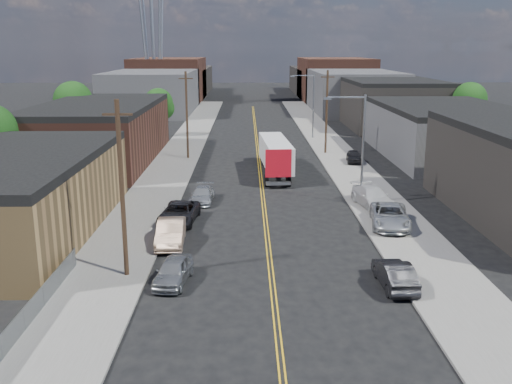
{
  "coord_description": "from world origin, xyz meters",
  "views": [
    {
      "loc": [
        -1.38,
        -20.24,
        12.66
      ],
      "look_at": [
        -0.72,
        19.55,
        2.5
      ],
      "focal_mm": 40.0,
      "sensor_mm": 36.0,
      "label": 1
    }
  ],
  "objects_px": {
    "car_ahead_truck": "(272,156)",
    "car_left_c": "(179,213)",
    "semi_truck": "(275,153)",
    "car_left_a": "(173,271)",
    "car_left_d": "(202,195)",
    "car_right_lot_c": "(354,156)",
    "car_left_b": "(171,233)",
    "car_right_lot_a": "(390,216)",
    "car_right_oncoming": "(395,274)",
    "car_right_lot_b": "(372,197)"
  },
  "relations": [
    {
      "from": "car_left_a",
      "to": "car_right_lot_c",
      "type": "xyz_separation_m",
      "value": [
        16.03,
        32.85,
        0.13
      ]
    },
    {
      "from": "car_right_lot_c",
      "to": "car_ahead_truck",
      "type": "bearing_deg",
      "value": -177.89
    },
    {
      "from": "car_left_d",
      "to": "car_right_oncoming",
      "type": "xyz_separation_m",
      "value": [
        11.71,
        -17.63,
        0.1
      ]
    },
    {
      "from": "car_right_lot_c",
      "to": "car_ahead_truck",
      "type": "relative_size",
      "value": 0.73
    },
    {
      "from": "car_left_d",
      "to": "car_ahead_truck",
      "type": "xyz_separation_m",
      "value": [
        6.61,
        16.67,
        0.12
      ]
    },
    {
      "from": "car_right_oncoming",
      "to": "car_right_lot_b",
      "type": "height_order",
      "value": "car_right_lot_b"
    },
    {
      "from": "car_left_d",
      "to": "car_right_lot_b",
      "type": "relative_size",
      "value": 0.82
    },
    {
      "from": "car_left_b",
      "to": "car_right_oncoming",
      "type": "bearing_deg",
      "value": -31.37
    },
    {
      "from": "car_left_b",
      "to": "car_left_d",
      "type": "height_order",
      "value": "car_left_b"
    },
    {
      "from": "car_right_lot_a",
      "to": "car_right_lot_c",
      "type": "bearing_deg",
      "value": 94.57
    },
    {
      "from": "car_left_c",
      "to": "car_right_lot_a",
      "type": "xyz_separation_m",
      "value": [
        15.26,
        -1.56,
        0.19
      ]
    },
    {
      "from": "car_right_oncoming",
      "to": "car_ahead_truck",
      "type": "bearing_deg",
      "value": -83.03
    },
    {
      "from": "car_left_a",
      "to": "car_ahead_truck",
      "type": "height_order",
      "value": "car_ahead_truck"
    },
    {
      "from": "car_left_b",
      "to": "car_left_d",
      "type": "bearing_deg",
      "value": 80.26
    },
    {
      "from": "car_ahead_truck",
      "to": "car_left_c",
      "type": "bearing_deg",
      "value": -112.05
    },
    {
      "from": "car_left_c",
      "to": "car_right_lot_c",
      "type": "distance_m",
      "value": 27.58
    },
    {
      "from": "car_right_lot_a",
      "to": "car_right_lot_b",
      "type": "distance_m",
      "value": 5.34
    },
    {
      "from": "car_left_a",
      "to": "car_right_lot_b",
      "type": "xyz_separation_m",
      "value": [
        14.19,
        14.9,
        0.23
      ]
    },
    {
      "from": "semi_truck",
      "to": "car_ahead_truck",
      "type": "height_order",
      "value": "semi_truck"
    },
    {
      "from": "semi_truck",
      "to": "car_left_c",
      "type": "bearing_deg",
      "value": -118.37
    },
    {
      "from": "car_left_d",
      "to": "car_right_lot_b",
      "type": "height_order",
      "value": "car_right_lot_b"
    },
    {
      "from": "semi_truck",
      "to": "car_left_a",
      "type": "distance_m",
      "value": 29.2
    },
    {
      "from": "car_right_oncoming",
      "to": "car_right_lot_b",
      "type": "bearing_deg",
      "value": -99.28
    },
    {
      "from": "car_right_lot_b",
      "to": "car_left_a",
      "type": "bearing_deg",
      "value": -144.03
    },
    {
      "from": "car_left_d",
      "to": "car_right_lot_a",
      "type": "xyz_separation_m",
      "value": [
        13.97,
        -7.34,
        0.3
      ]
    },
    {
      "from": "semi_truck",
      "to": "car_right_lot_b",
      "type": "xyz_separation_m",
      "value": [
        7.24,
        -13.43,
        -1.16
      ]
    },
    {
      "from": "car_left_d",
      "to": "car_right_lot_c",
      "type": "bearing_deg",
      "value": 48.66
    },
    {
      "from": "car_right_oncoming",
      "to": "car_right_lot_c",
      "type": "distance_m",
      "value": 33.83
    },
    {
      "from": "car_ahead_truck",
      "to": "car_left_d",
      "type": "bearing_deg",
      "value": -114.3
    },
    {
      "from": "car_left_a",
      "to": "car_right_lot_a",
      "type": "relative_size",
      "value": 0.73
    },
    {
      "from": "car_left_b",
      "to": "car_right_lot_a",
      "type": "xyz_separation_m",
      "value": [
        15.26,
        3.22,
        0.12
      ]
    },
    {
      "from": "car_left_c",
      "to": "car_right_lot_c",
      "type": "bearing_deg",
      "value": 57.35
    },
    {
      "from": "car_right_lot_c",
      "to": "car_ahead_truck",
      "type": "distance_m",
      "value": 9.1
    },
    {
      "from": "car_right_oncoming",
      "to": "car_left_d",
      "type": "bearing_deg",
      "value": -57.89
    },
    {
      "from": "car_right_lot_a",
      "to": "car_ahead_truck",
      "type": "height_order",
      "value": "car_right_lot_a"
    },
    {
      "from": "semi_truck",
      "to": "car_left_a",
      "type": "relative_size",
      "value": 3.45
    },
    {
      "from": "car_left_a",
      "to": "car_right_lot_a",
      "type": "height_order",
      "value": "car_right_lot_a"
    },
    {
      "from": "car_ahead_truck",
      "to": "car_right_lot_a",
      "type": "bearing_deg",
      "value": -75.62
    },
    {
      "from": "car_left_a",
      "to": "car_left_d",
      "type": "xyz_separation_m",
      "value": [
        0.34,
        16.9,
        -0.06
      ]
    },
    {
      "from": "car_right_lot_b",
      "to": "car_right_lot_c",
      "type": "distance_m",
      "value": 18.05
    },
    {
      "from": "car_left_c",
      "to": "car_right_lot_c",
      "type": "height_order",
      "value": "car_right_lot_c"
    },
    {
      "from": "semi_truck",
      "to": "car_left_a",
      "type": "xyz_separation_m",
      "value": [
        -6.95,
        -28.33,
        -1.38
      ]
    },
    {
      "from": "semi_truck",
      "to": "car_ahead_truck",
      "type": "xyz_separation_m",
      "value": [
        -0.0,
        5.24,
        -1.32
      ]
    },
    {
      "from": "car_ahead_truck",
      "to": "car_left_a",
      "type": "bearing_deg",
      "value": -104.36
    },
    {
      "from": "car_left_a",
      "to": "car_ahead_truck",
      "type": "distance_m",
      "value": 34.28
    },
    {
      "from": "semi_truck",
      "to": "car_left_d",
      "type": "relative_size",
      "value": 3.22
    },
    {
      "from": "semi_truck",
      "to": "car_right_lot_c",
      "type": "xyz_separation_m",
      "value": [
        9.08,
        4.53,
        -1.25
      ]
    },
    {
      "from": "car_left_d",
      "to": "car_right_lot_c",
      "type": "distance_m",
      "value": 22.38
    },
    {
      "from": "car_left_d",
      "to": "car_right_lot_a",
      "type": "bearing_deg",
      "value": -24.53
    },
    {
      "from": "car_left_c",
      "to": "car_right_oncoming",
      "type": "xyz_separation_m",
      "value": [
        13.0,
        -11.86,
        -0.01
      ]
    }
  ]
}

